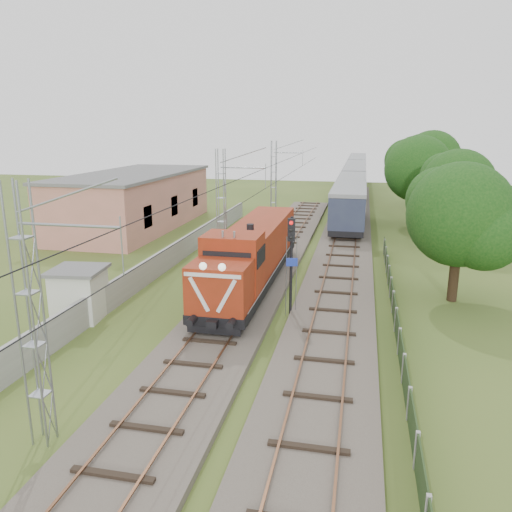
% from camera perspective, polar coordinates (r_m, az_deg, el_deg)
% --- Properties ---
extents(ground, '(140.00, 140.00, 0.00)m').
position_cam_1_polar(ground, '(22.72, -4.82, -9.84)').
color(ground, '#3F5620').
rests_on(ground, ground).
extents(track_main, '(4.20, 70.00, 0.45)m').
position_cam_1_polar(track_main, '(28.96, -0.84, -3.94)').
color(track_main, '#6B6054').
rests_on(track_main, ground).
extents(track_side, '(4.20, 80.00, 0.45)m').
position_cam_1_polar(track_side, '(40.83, 10.12, 1.32)').
color(track_side, '#6B6054').
rests_on(track_side, ground).
extents(catenary, '(3.31, 70.00, 8.00)m').
position_cam_1_polar(catenary, '(33.47, -3.90, 5.37)').
color(catenary, gray).
rests_on(catenary, ground).
extents(boundary_wall, '(0.25, 40.00, 1.50)m').
position_cam_1_polar(boundary_wall, '(35.26, -9.37, 0.20)').
color(boundary_wall, '#9E9E99').
rests_on(boundary_wall, ground).
extents(station_building, '(8.40, 20.40, 5.22)m').
position_cam_1_polar(station_building, '(49.07, -13.70, 6.24)').
color(station_building, tan).
rests_on(station_building, ground).
extents(fence, '(0.12, 32.00, 1.20)m').
position_cam_1_polar(fence, '(24.47, 15.69, -7.00)').
color(fence, black).
rests_on(fence, ground).
extents(locomotive, '(2.84, 16.24, 4.12)m').
position_cam_1_polar(locomotive, '(29.26, -0.46, 0.27)').
color(locomotive, black).
rests_on(locomotive, ground).
extents(coach_rake, '(3.03, 67.47, 3.50)m').
position_cam_1_polar(coach_rake, '(74.30, 11.23, 8.97)').
color(coach_rake, black).
rests_on(coach_rake, ground).
extents(signal_post, '(0.56, 0.44, 5.13)m').
position_cam_1_polar(signal_post, '(24.60, 4.05, 0.79)').
color(signal_post, black).
rests_on(signal_post, ground).
extents(relay_hut, '(2.79, 2.79, 2.61)m').
position_cam_1_polar(relay_hut, '(26.42, -19.54, -4.05)').
color(relay_hut, beige).
rests_on(relay_hut, ground).
extents(tree_a, '(5.89, 5.61, 7.64)m').
position_cam_1_polar(tree_a, '(28.77, 22.44, 4.24)').
color(tree_a, '#352415').
rests_on(tree_a, ground).
extents(tree_b, '(5.99, 5.70, 7.76)m').
position_cam_1_polar(tree_b, '(42.53, 22.17, 7.37)').
color(tree_b, '#352415').
rests_on(tree_b, ground).
extents(tree_c, '(6.68, 6.36, 8.66)m').
position_cam_1_polar(tree_c, '(51.04, 18.13, 9.38)').
color(tree_c, '#352415').
rests_on(tree_c, ground).
extents(tree_d, '(6.98, 6.65, 9.05)m').
position_cam_1_polar(tree_d, '(62.23, 19.49, 10.29)').
color(tree_d, '#352415').
rests_on(tree_d, ground).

